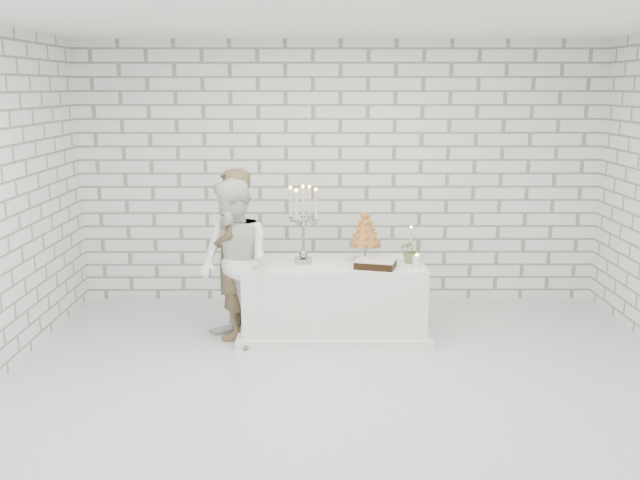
% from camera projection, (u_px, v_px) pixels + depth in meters
% --- Properties ---
extents(ground, '(6.00, 5.00, 0.01)m').
position_uv_depth(ground, '(348.00, 385.00, 5.95)').
color(ground, silver).
rests_on(ground, ground).
extents(ceiling, '(6.00, 5.00, 0.01)m').
position_uv_depth(ceiling, '(352.00, 16.00, 5.31)').
color(ceiling, white).
rests_on(ceiling, ground).
extents(wall_back, '(6.00, 0.01, 3.00)m').
position_uv_depth(wall_back, '(340.00, 173.00, 8.08)').
color(wall_back, white).
rests_on(wall_back, ground).
extents(wall_front, '(6.00, 0.01, 3.00)m').
position_uv_depth(wall_front, '(375.00, 306.00, 3.19)').
color(wall_front, white).
rests_on(wall_front, ground).
extents(cake_table, '(1.80, 0.80, 0.75)m').
position_uv_depth(cake_table, '(334.00, 299.00, 7.11)').
color(cake_table, white).
rests_on(cake_table, ground).
extents(groom, '(0.43, 0.63, 1.70)m').
position_uv_depth(groom, '(233.00, 254.00, 6.96)').
color(groom, brown).
rests_on(groom, ground).
extents(bride, '(0.98, 1.00, 1.63)m').
position_uv_depth(bride, '(235.00, 264.00, 6.73)').
color(bride, white).
rests_on(bride, ground).
extents(candelabra, '(0.41, 0.41, 0.79)m').
position_uv_depth(candelabra, '(303.00, 224.00, 6.94)').
color(candelabra, '#92929B').
rests_on(candelabra, cake_table).
extents(croquembouche, '(0.42, 0.42, 0.52)m').
position_uv_depth(croquembouche, '(365.00, 235.00, 7.08)').
color(croquembouche, '#9D5822').
rests_on(croquembouche, cake_table).
extents(chocolate_cake, '(0.44, 0.36, 0.08)m').
position_uv_depth(chocolate_cake, '(375.00, 264.00, 6.83)').
color(chocolate_cake, black).
rests_on(chocolate_cake, cake_table).
extents(pillar_candle, '(0.10, 0.10, 0.12)m').
position_uv_depth(pillar_candle, '(417.00, 262.00, 6.83)').
color(pillar_candle, white).
rests_on(pillar_candle, cake_table).
extents(extra_taper, '(0.06, 0.06, 0.32)m').
position_uv_depth(extra_taper, '(411.00, 243.00, 7.18)').
color(extra_taper, beige).
rests_on(extra_taper, cake_table).
extents(flowers, '(0.25, 0.23, 0.26)m').
position_uv_depth(flowers, '(411.00, 250.00, 7.01)').
color(flowers, '#406C36').
rests_on(flowers, cake_table).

